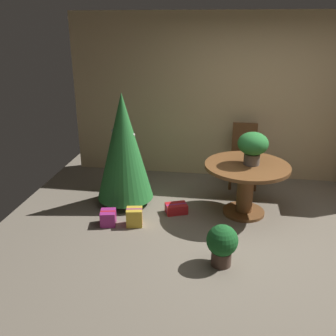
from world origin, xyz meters
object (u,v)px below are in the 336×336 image
Objects in this scene: round_dining_table at (246,179)px; gift_box_purple at (108,218)px; gift_box_gold at (134,217)px; holiday_tree at (124,147)px; wooden_chair_far at (244,151)px; potted_plant at (222,243)px; gift_box_red at (176,208)px; flower_vase at (253,145)px.

gift_box_purple is (-1.72, -0.58, -0.40)m from round_dining_table.
holiday_tree is at bearing 114.28° from gift_box_gold.
wooden_chair_far is 4.05× the size of gift_box_purple.
round_dining_table is at bearing -2.29° from holiday_tree.
gift_box_purple is (-0.06, -0.64, -0.75)m from holiday_tree.
round_dining_table reaches higher than gift_box_purple.
gift_box_gold is (-1.39, -0.54, -0.38)m from round_dining_table.
potted_plant is at bearing -97.10° from wooden_chair_far.
round_dining_table reaches higher than gift_box_red.
holiday_tree reaches higher than wooden_chair_far.
holiday_tree is 6.59× the size of gift_box_purple.
gift_box_purple is at bearing -161.49° from round_dining_table.
round_dining_table is at bearing 18.51° from gift_box_purple.
wooden_chair_far is at bearing 90.00° from round_dining_table.
potted_plant is at bearing -42.77° from holiday_tree.
gift_box_gold is at bearing -131.65° from wooden_chair_far.
wooden_chair_far reaches higher than gift_box_purple.
holiday_tree reaches higher than gift_box_gold.
gift_box_gold is 0.96× the size of gift_box_purple.
round_dining_table is 1.54m from gift_box_gold.
gift_box_gold reaches higher than gift_box_red.
gift_box_gold is 0.34m from gift_box_purple.
potted_plant is (-0.28, -1.22, -0.24)m from round_dining_table.
round_dining_table is at bearing 77.11° from potted_plant.
potted_plant is (1.39, -1.28, -0.58)m from holiday_tree.
holiday_tree is 3.41× the size of potted_plant.
holiday_tree reaches higher than gift_box_purple.
wooden_chair_far is (-0.05, 1.00, -0.42)m from flower_vase.
holiday_tree is 1.10m from gift_box_red.
potted_plant is at bearing -23.80° from gift_box_purple.
gift_box_red is at bearing -14.71° from holiday_tree.
potted_plant is (0.63, -1.08, 0.20)m from gift_box_red.
gift_box_purple is at bearing 156.20° from potted_plant.
flower_vase reaches higher than potted_plant.
wooden_chair_far is at bearing 82.90° from potted_plant.
potted_plant is (-0.28, -2.23, -0.28)m from wooden_chair_far.
gift_box_gold is 1.31m from potted_plant.
flower_vase is at bearing 21.31° from gift_box_gold.
potted_plant is at bearing -59.90° from gift_box_red.
gift_box_red is at bearing -171.14° from flower_vase.
round_dining_table is 1.01m from gift_box_red.
flower_vase is 1.08m from wooden_chair_far.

